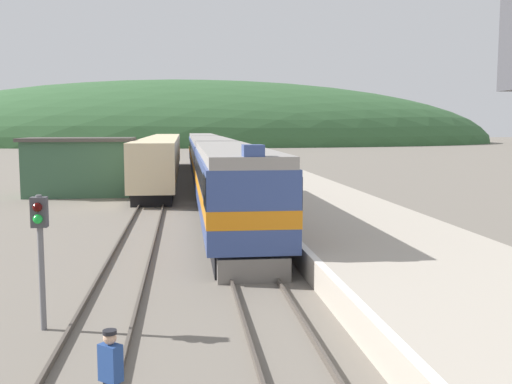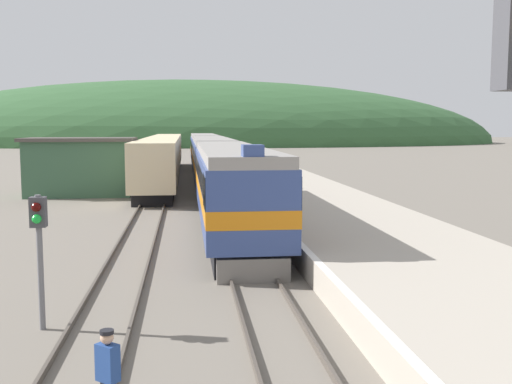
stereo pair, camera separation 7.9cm
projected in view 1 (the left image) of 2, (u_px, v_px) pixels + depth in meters
track_main at (202, 167)px, 70.35m from camera, size 1.52×180.00×0.16m
track_siding at (167, 167)px, 69.87m from camera, size 1.52×180.00×0.16m
platform at (270, 178)px, 51.18m from camera, size 6.96×140.00×0.87m
distant_hills at (192, 143)px, 168.10m from camera, size 173.20×77.94×34.99m
station_shed at (80, 166)px, 41.72m from camera, size 7.54×4.53×4.03m
express_train_lead_car at (231, 185)px, 27.50m from camera, size 2.97×19.45×4.26m
carriage_second at (211, 160)px, 48.09m from camera, size 2.96×20.05×3.90m
carriage_third at (203, 150)px, 68.75m from camera, size 2.96×20.05×3.90m
siding_train at (163, 157)px, 55.50m from camera, size 2.90×42.06×3.84m
signal_post_siding at (40, 233)px, 13.98m from camera, size 0.36×0.42×3.24m
track_worker at (111, 373)px, 9.52m from camera, size 0.42×0.40×1.62m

